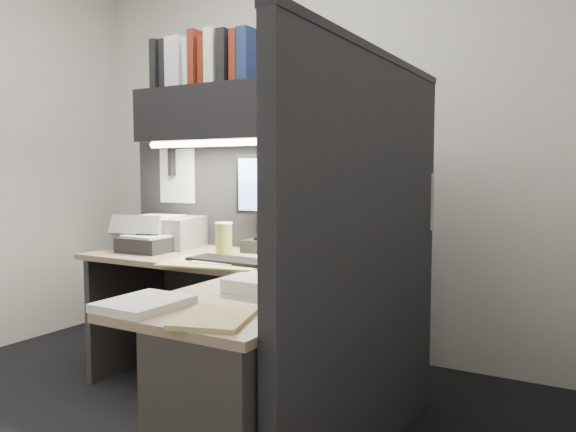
% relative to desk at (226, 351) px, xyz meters
% --- Properties ---
extents(floor, '(3.50, 3.50, 0.00)m').
position_rel_desk_xyz_m(floor, '(-0.43, 0.00, -0.44)').
color(floor, black).
rests_on(floor, ground).
extents(wall_back, '(3.50, 0.04, 2.70)m').
position_rel_desk_xyz_m(wall_back, '(-0.43, 1.50, 0.91)').
color(wall_back, silver).
rests_on(wall_back, floor).
extents(partition_back, '(1.90, 0.06, 1.60)m').
position_rel_desk_xyz_m(partition_back, '(-0.40, 0.93, 0.36)').
color(partition_back, black).
rests_on(partition_back, floor).
extents(partition_right, '(0.06, 1.50, 1.60)m').
position_rel_desk_xyz_m(partition_right, '(0.55, 0.18, 0.36)').
color(partition_right, black).
rests_on(partition_right, floor).
extents(desk, '(1.70, 1.53, 0.73)m').
position_rel_desk_xyz_m(desk, '(0.00, 0.00, 0.00)').
color(desk, '#997961').
rests_on(desk, floor).
extents(overhead_shelf, '(1.55, 0.34, 0.30)m').
position_rel_desk_xyz_m(overhead_shelf, '(-0.30, 0.75, 1.06)').
color(overhead_shelf, black).
rests_on(overhead_shelf, partition_back).
extents(task_light_tube, '(1.32, 0.04, 0.04)m').
position_rel_desk_xyz_m(task_light_tube, '(-0.30, 0.61, 0.89)').
color(task_light_tube, white).
rests_on(task_light_tube, overhead_shelf).
extents(monitor, '(0.50, 0.25, 0.54)m').
position_rel_desk_xyz_m(monitor, '(-0.24, 0.82, 0.50)').
color(monitor, black).
rests_on(monitor, desk).
extents(keyboard, '(0.51, 0.18, 0.02)m').
position_rel_desk_xyz_m(keyboard, '(-0.22, 0.38, 0.30)').
color(keyboard, black).
rests_on(keyboard, desk).
extents(mousepad, '(0.23, 0.21, 0.00)m').
position_rel_desk_xyz_m(mousepad, '(0.18, 0.37, 0.29)').
color(mousepad, '#1B3995').
rests_on(mousepad, desk).
extents(mouse, '(0.07, 0.11, 0.04)m').
position_rel_desk_xyz_m(mouse, '(0.19, 0.36, 0.31)').
color(mouse, black).
rests_on(mouse, mousepad).
extents(telephone, '(0.30, 0.31, 0.09)m').
position_rel_desk_xyz_m(telephone, '(0.17, 0.74, 0.33)').
color(telephone, tan).
rests_on(telephone, desk).
extents(coffee_cup, '(0.10, 0.10, 0.17)m').
position_rel_desk_xyz_m(coffee_cup, '(-0.45, 0.60, 0.37)').
color(coffee_cup, '#BEC24D').
rests_on(coffee_cup, desk).
extents(printer, '(0.52, 0.47, 0.18)m').
position_rel_desk_xyz_m(printer, '(-0.97, 0.69, 0.38)').
color(printer, gray).
rests_on(printer, desk).
extents(notebook_stack, '(0.28, 0.24, 0.08)m').
position_rel_desk_xyz_m(notebook_stack, '(-0.89, 0.48, 0.33)').
color(notebook_stack, black).
rests_on(notebook_stack, desk).
extents(open_folder, '(0.56, 0.42, 0.01)m').
position_rel_desk_xyz_m(open_folder, '(-0.30, 0.35, 0.29)').
color(open_folder, tan).
rests_on(open_folder, desk).
extents(paper_stack_a, '(0.27, 0.23, 0.05)m').
position_rel_desk_xyz_m(paper_stack_a, '(0.24, -0.06, 0.31)').
color(paper_stack_a, white).
rests_on(paper_stack_a, desk).
extents(paper_stack_b, '(0.23, 0.28, 0.03)m').
position_rel_desk_xyz_m(paper_stack_b, '(0.02, -0.48, 0.30)').
color(paper_stack_b, white).
rests_on(paper_stack_b, desk).
extents(manila_stack, '(0.28, 0.32, 0.02)m').
position_rel_desk_xyz_m(manila_stack, '(0.32, -0.49, 0.29)').
color(manila_stack, tan).
rests_on(manila_stack, desk).
extents(binder_row, '(0.67, 0.25, 0.31)m').
position_rel_desk_xyz_m(binder_row, '(-0.66, 0.75, 1.35)').
color(binder_row, black).
rests_on(binder_row, overhead_shelf).
extents(pinned_papers, '(1.76, 1.31, 0.51)m').
position_rel_desk_xyz_m(pinned_papers, '(-0.00, 0.56, 0.61)').
color(pinned_papers, white).
rests_on(pinned_papers, partition_back).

